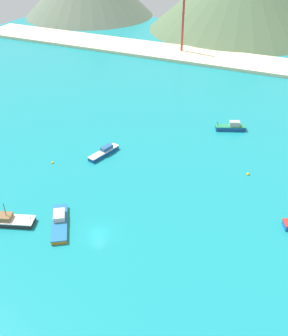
% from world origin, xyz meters
% --- Properties ---
extents(ground, '(260.00, 280.00, 0.50)m').
position_xyz_m(ground, '(0.00, 30.00, -0.25)').
color(ground, teal).
extents(fishing_boat_2, '(9.94, 6.02, 4.86)m').
position_xyz_m(fishing_boat_2, '(-17.28, -4.51, 0.73)').
color(fishing_boat_2, '#232328').
rests_on(fishing_boat_2, ground).
extents(fishing_boat_5, '(4.33, 9.42, 2.00)m').
position_xyz_m(fishing_boat_5, '(-13.00, 25.61, 0.73)').
color(fishing_boat_5, '#14478C').
rests_on(fishing_boat_5, ground).
extents(fishing_boat_6, '(8.49, 5.34, 2.62)m').
position_xyz_m(fishing_boat_6, '(12.69, 51.80, 0.92)').
color(fishing_boat_6, '#14478C').
rests_on(fishing_boat_6, ground).
extents(fishing_boat_8, '(8.38, 10.64, 1.97)m').
position_xyz_m(fishing_boat_8, '(-8.14, -0.74, 0.67)').
color(fishing_boat_8, orange).
rests_on(fishing_boat_8, ground).
extents(buoy_0, '(0.75, 0.75, 0.75)m').
position_xyz_m(buoy_0, '(21.67, 31.55, 0.13)').
color(buoy_0, gold).
rests_on(buoy_0, ground).
extents(buoy_1, '(0.64, 0.64, 0.64)m').
position_xyz_m(buoy_1, '(-22.47, 16.93, 0.11)').
color(buoy_1, gold).
rests_on(buoy_1, ground).
extents(beach_strip, '(247.00, 20.93, 1.20)m').
position_xyz_m(beach_strip, '(0.00, 109.91, 0.60)').
color(beach_strip, beige).
rests_on(beach_strip, ground).
extents(radio_tower, '(2.64, 2.11, 26.42)m').
position_xyz_m(radio_tower, '(-23.78, 112.32, 13.48)').
color(radio_tower, '#B7332D').
rests_on(radio_tower, ground).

